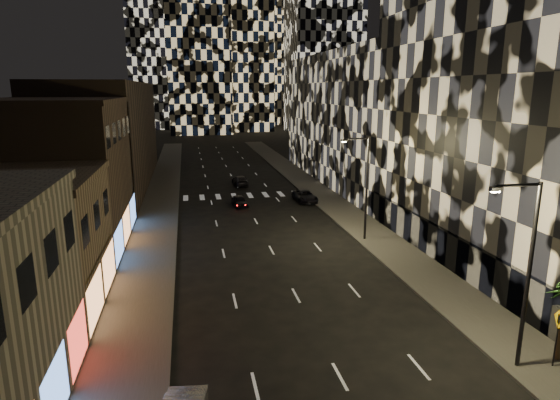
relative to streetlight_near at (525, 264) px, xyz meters
name	(u,v)px	position (x,y,z in m)	size (l,w,h in m)	color
sidewalk_left	(161,199)	(-18.35, 40.00, -5.28)	(4.00, 120.00, 0.15)	#47443F
sidewalk_right	(318,192)	(1.65, 40.00, -5.28)	(4.00, 120.00, 0.15)	#47443F
curb_left	(178,198)	(-16.25, 40.00, -5.28)	(0.20, 120.00, 0.15)	#4C4C47
curb_right	(303,192)	(-0.45, 40.00, -5.28)	(0.20, 120.00, 0.15)	#4C4C47
retail_tan	(9,249)	(-25.35, 11.00, -1.35)	(10.00, 10.00, 8.00)	#80654D
retail_brown	(60,177)	(-25.35, 23.50, 0.65)	(10.00, 15.00, 12.00)	#483729
retail_filler_left	(109,135)	(-25.35, 50.00, 1.65)	(10.00, 40.00, 14.00)	#483729
midrise_right	(536,117)	(11.65, 14.50, 5.65)	(16.00, 25.00, 22.00)	#232326
midrise_base	(435,241)	(3.95, 14.50, -3.85)	(0.60, 25.00, 3.00)	#383838
midrise_filler_right	(373,118)	(11.65, 47.00, 3.65)	(16.00, 40.00, 18.00)	#232326
streetlight_near	(525,264)	(0.00, 0.00, 0.00)	(2.55, 0.25, 9.00)	black
streetlight_far	(364,181)	(0.00, 20.00, 0.00)	(2.55, 0.25, 9.00)	black
car_dark_midlane	(239,201)	(-9.29, 34.56, -4.74)	(1.45, 3.61, 1.23)	black
car_dark_oncoming	(240,181)	(-7.85, 46.45, -4.67)	(1.92, 4.71, 1.37)	black
car_dark_rightlane	(305,196)	(-1.35, 35.23, -4.68)	(2.24, 4.85, 1.35)	black
ped_sign	(558,328)	(1.89, -0.39, -3.18)	(0.36, 0.94, 2.94)	black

